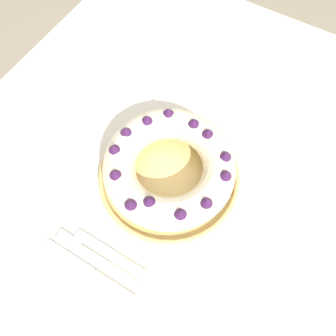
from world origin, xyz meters
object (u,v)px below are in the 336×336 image
Objects in this scene: bundt_cake at (168,168)px; cake_knife at (115,257)px; fork at (91,254)px; serving_knife at (95,274)px; serving_dish at (168,177)px.

cake_knife is at bearing 178.64° from bundt_cake.
serving_knife is (-0.03, -0.03, 0.00)m from fork.
fork is 0.93× the size of serving_knife.
bundt_cake reaches higher than serving_knife.
serving_dish is at bearing 176.15° from bundt_cake.
fork is 0.04m from serving_knife.
fork is 1.17× the size of cake_knife.
serving_knife is (-0.26, 0.02, -0.01)m from serving_dish.
bundt_cake reaches higher than serving_dish.
bundt_cake is 0.25m from fork.
fork is (-0.23, 0.05, -0.01)m from serving_dish.
serving_knife reaches higher than fork.
bundt_cake is 0.27m from serving_knife.
bundt_cake is 1.63× the size of cake_knife.
serving_dish is 0.21m from cake_knife.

